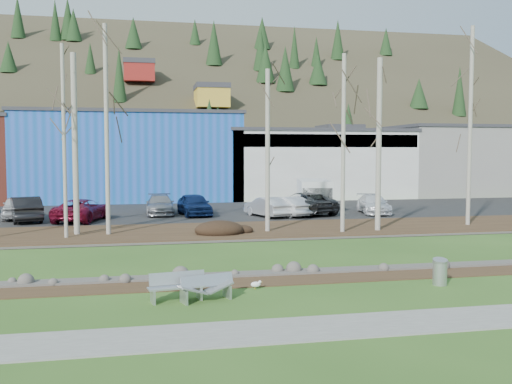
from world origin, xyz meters
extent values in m
plane|color=#30541C|center=(0.00, 0.00, 0.00)|extent=(200.00, 200.00, 0.00)
cube|color=slate|center=(0.00, -3.50, 0.02)|extent=(80.00, 2.00, 0.04)
cube|color=#382616|center=(0.00, 2.10, 0.01)|extent=(80.00, 1.80, 0.03)
cube|color=#382616|center=(0.00, 14.50, 0.07)|extent=(80.00, 7.00, 0.15)
cube|color=black|center=(0.00, 25.00, 0.07)|extent=(80.00, 14.00, 0.14)
cube|color=#1452AA|center=(-6.00, 39.00, 4.00)|extent=(20.00, 12.00, 8.00)
cube|color=#333338|center=(-6.00, 39.00, 8.15)|extent=(20.40, 12.24, 0.30)
cube|color=#BABAB6|center=(12.00, 39.00, 3.25)|extent=(18.00, 12.00, 6.50)
cube|color=#333338|center=(12.00, 39.00, 6.65)|extent=(18.36, 12.24, 0.30)
cube|color=navy|center=(12.00, 33.10, 5.60)|extent=(17.64, 0.20, 1.20)
cube|color=gray|center=(28.00, 39.00, 3.50)|extent=(14.00, 12.00, 7.00)
cube|color=#333338|center=(28.00, 39.00, 7.15)|extent=(14.28, 12.24, 0.30)
cube|color=#BABDBF|center=(-4.86, -0.13, 0.21)|extent=(0.16, 0.53, 0.42)
cube|color=#BABDBF|center=(-3.44, 0.10, 0.21)|extent=(0.16, 0.53, 0.42)
cube|color=#BABDBF|center=(-4.12, 0.19, 0.67)|extent=(1.73, 0.39, 0.39)
cube|color=#BABDBF|center=(-4.15, -0.02, 0.43)|extent=(1.78, 0.75, 0.05)
cube|color=#BABDBF|center=(-3.95, -0.36, 0.21)|extent=(0.22, 0.53, 0.42)
cube|color=#BABDBF|center=(-2.57, 0.04, 0.21)|extent=(0.22, 0.53, 0.42)
cube|color=#BABDBF|center=(-3.20, 0.04, 0.57)|extent=(1.71, 0.67, 0.37)
cube|color=#97999C|center=(-3.67, -0.28, 0.38)|extent=(0.93, 0.69, 0.31)
cube|color=#97999C|center=(-2.85, -0.04, 0.38)|extent=(0.93, 0.69, 0.31)
cylinder|color=#BABDBF|center=(4.83, 0.31, 0.41)|extent=(0.57, 0.57, 0.83)
cylinder|color=gold|center=(-1.50, 0.98, 0.05)|extent=(0.01, 0.01, 0.09)
cylinder|color=gold|center=(-1.50, 1.04, 0.05)|extent=(0.01, 0.01, 0.09)
ellipsoid|color=white|center=(-1.47, 1.01, 0.15)|extent=(0.33, 0.19, 0.19)
cube|color=gray|center=(-1.47, 1.01, 0.19)|extent=(0.22, 0.14, 0.02)
sphere|color=white|center=(-1.33, 0.98, 0.24)|extent=(0.10, 0.10, 0.10)
cone|color=gold|center=(-1.27, 0.96, 0.24)|extent=(0.06, 0.04, 0.03)
ellipsoid|color=black|center=(-1.02, 13.02, 0.41)|extent=(2.67, 1.89, 0.52)
cylinder|color=#B5B3A2|center=(-8.95, 13.27, 5.09)|extent=(0.19, 0.19, 9.88)
cylinder|color=#B5B3A2|center=(-8.55, 14.44, 4.97)|extent=(0.31, 0.31, 9.63)
cylinder|color=#B5B3A2|center=(-6.88, 14.06, 5.71)|extent=(0.23, 0.23, 11.12)
cylinder|color=#B5B3A2|center=(1.77, 13.56, 4.63)|extent=(0.25, 0.25, 8.95)
cylinder|color=#B5B3A2|center=(5.76, 12.42, 5.02)|extent=(0.23, 0.23, 9.74)
cylinder|color=#B5B3A2|center=(7.98, 12.73, 4.96)|extent=(0.30, 0.30, 9.63)
cylinder|color=#B5B3A2|center=(14.32, 13.84, 6.10)|extent=(0.24, 0.24, 11.89)
imported|color=silver|center=(-13.16, 22.68, 0.92)|extent=(2.46, 4.78, 1.55)
imported|color=black|center=(-12.37, 21.02, 0.93)|extent=(2.97, 5.10, 1.59)
imported|color=maroon|center=(-8.85, 20.50, 0.85)|extent=(3.70, 5.59, 1.43)
imported|color=gray|center=(-3.81, 23.48, 0.83)|extent=(1.98, 4.77, 1.38)
imported|color=navy|center=(-1.44, 22.36, 0.90)|extent=(2.30, 4.64, 1.52)
imported|color=silver|center=(4.78, 20.54, 0.82)|extent=(2.65, 4.35, 1.35)
imported|color=#28292A|center=(6.24, 21.59, 0.92)|extent=(4.05, 6.13, 1.57)
imported|color=white|center=(11.27, 21.02, 0.81)|extent=(2.70, 4.86, 1.33)
imported|color=silver|center=(3.30, 20.54, 0.82)|extent=(2.65, 4.35, 1.35)
imported|color=navy|center=(-1.52, 22.36, 0.90)|extent=(2.30, 4.64, 1.52)
cube|color=white|center=(7.61, 23.63, 1.31)|extent=(3.25, 5.67, 2.33)
cube|color=black|center=(7.19, 21.56, 1.31)|extent=(2.29, 1.51, 1.44)
camera|label=1|loc=(-5.20, -17.28, 4.54)|focal=40.00mm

